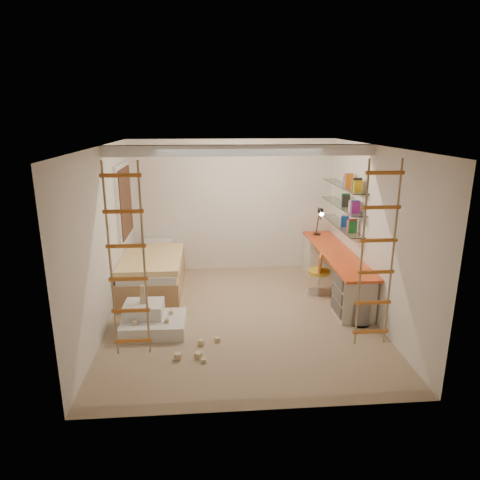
{
  "coord_description": "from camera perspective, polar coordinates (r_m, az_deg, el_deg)",
  "views": [
    {
      "loc": [
        -0.5,
        -6.08,
        2.97
      ],
      "look_at": [
        0.0,
        0.3,
        1.15
      ],
      "focal_mm": 32.0,
      "sensor_mm": 36.0,
      "label": 1
    }
  ],
  "objects": [
    {
      "name": "ceiling_beam",
      "position": [
        6.41,
        0.0,
        11.86
      ],
      "size": [
        4.0,
        0.18,
        0.16
      ],
      "primitive_type": "cube",
      "color": "white",
      "rests_on": "ceiling"
    },
    {
      "name": "floor",
      "position": [
        6.78,
        0.2,
        -10.09
      ],
      "size": [
        4.5,
        4.5,
        0.0
      ],
      "primitive_type": "plane",
      "color": "#A08367",
      "rests_on": "ground"
    },
    {
      "name": "window_blind",
      "position": [
        7.84,
        -14.98,
        4.91
      ],
      "size": [
        0.02,
        1.0,
        1.2
      ],
      "primitive_type": "cube",
      "color": "#4C2D1E",
      "rests_on": "window_frame"
    },
    {
      "name": "waste_bin",
      "position": [
        6.71,
        15.8,
        -9.43
      ],
      "size": [
        0.28,
        0.28,
        0.35
      ],
      "primitive_type": "cylinder",
      "color": "white",
      "rests_on": "floor"
    },
    {
      "name": "rope_ladder_left",
      "position": [
        4.64,
        -14.8,
        -2.95
      ],
      "size": [
        0.41,
        0.04,
        2.13
      ],
      "primitive_type": null,
      "color": "orange",
      "rests_on": "ceiling"
    },
    {
      "name": "play_platform",
      "position": [
        6.43,
        -11.77,
        -10.45
      ],
      "size": [
        0.92,
        0.72,
        0.4
      ],
      "color": "silver",
      "rests_on": "floor"
    },
    {
      "name": "task_lamp",
      "position": [
        8.39,
        10.62,
        3.0
      ],
      "size": [
        0.14,
        0.36,
        0.57
      ],
      "color": "black",
      "rests_on": "desk"
    },
    {
      "name": "books",
      "position": [
        7.7,
        13.56,
        5.43
      ],
      "size": [
        0.14,
        0.52,
        0.92
      ],
      "color": "#1E722D",
      "rests_on": "shelves"
    },
    {
      "name": "desk",
      "position": [
        7.72,
        12.5,
        -3.91
      ],
      "size": [
        0.56,
        2.8,
        0.75
      ],
      "color": "#EB4D1B",
      "rests_on": "floor"
    },
    {
      "name": "swivel_chair",
      "position": [
        7.56,
        10.43,
        -5.29
      ],
      "size": [
        0.56,
        0.56,
        0.74
      ],
      "color": "gold",
      "rests_on": "floor"
    },
    {
      "name": "rope_ladder_right",
      "position": [
        4.93,
        17.82,
        -2.1
      ],
      "size": [
        0.41,
        0.04,
        2.13
      ],
      "primitive_type": null,
      "color": "orange",
      "rests_on": "ceiling"
    },
    {
      "name": "shelves",
      "position": [
        7.73,
        13.5,
        4.48
      ],
      "size": [
        0.25,
        1.8,
        0.71
      ],
      "color": "white",
      "rests_on": "wall_right"
    },
    {
      "name": "window_frame",
      "position": [
        7.85,
        -15.26,
        4.9
      ],
      "size": [
        0.06,
        1.15,
        1.35
      ],
      "primitive_type": "cube",
      "color": "white",
      "rests_on": "wall_left"
    },
    {
      "name": "bed",
      "position": [
        7.83,
        -11.44,
        -4.16
      ],
      "size": [
        1.02,
        2.0,
        0.69
      ],
      "color": "#AD7F51",
      "rests_on": "floor"
    },
    {
      "name": "toy_blocks",
      "position": [
        6.07,
        -9.16,
        -11.05
      ],
      "size": [
        1.21,
        1.08,
        0.67
      ],
      "color": "#CCB284",
      "rests_on": "floor"
    }
  ]
}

